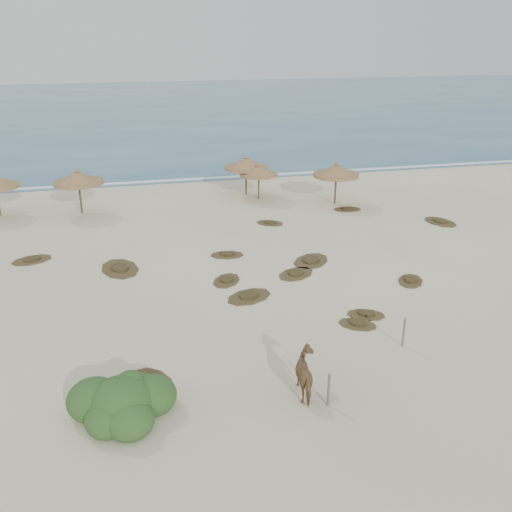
% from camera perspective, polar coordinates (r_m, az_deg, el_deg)
% --- Properties ---
extents(ground, '(160.00, 160.00, 0.00)m').
position_cam_1_polar(ground, '(24.52, 0.71, -6.85)').
color(ground, beige).
rests_on(ground, ground).
extents(ocean, '(200.00, 100.00, 0.01)m').
position_cam_1_polar(ocean, '(96.74, -10.49, 14.40)').
color(ocean, navy).
rests_on(ocean, ground).
extents(foam_line, '(70.00, 0.60, 0.01)m').
position_cam_1_polar(foam_line, '(48.61, -6.82, 7.60)').
color(foam_line, white).
rests_on(foam_line, ground).
extents(palapa_2, '(3.76, 3.76, 3.15)m').
position_cam_1_polar(palapa_2, '(40.36, -17.37, 7.43)').
color(palapa_2, '#4F3D28').
rests_on(palapa_2, ground).
extents(palapa_3, '(3.36, 3.36, 2.69)m').
position_cam_1_polar(palapa_3, '(42.15, 0.28, 8.49)').
color(palapa_3, '#4F3D28').
rests_on(palapa_3, ground).
extents(palapa_4, '(4.14, 4.14, 3.07)m').
position_cam_1_polar(palapa_4, '(43.20, -1.01, 9.22)').
color(palapa_4, '#4F3D28').
rests_on(palapa_4, ground).
extents(palapa_5, '(4.37, 4.37, 3.10)m').
position_cam_1_polar(palapa_5, '(41.18, 8.04, 8.42)').
color(palapa_5, '#4F3D28').
rests_on(palapa_5, ground).
extents(horse, '(0.95, 1.87, 1.54)m').
position_cam_1_polar(horse, '(19.91, 5.23, -11.76)').
color(horse, '#8B5F3F').
rests_on(horse, ground).
extents(fence_post_near, '(0.10, 0.10, 1.22)m').
position_cam_1_polar(fence_post_near, '(19.54, 7.28, -13.13)').
color(fence_post_near, '#6D6352').
rests_on(fence_post_near, ground).
extents(fence_post_far, '(0.11, 0.11, 1.24)m').
position_cam_1_polar(fence_post_far, '(23.39, 14.56, -7.40)').
color(fence_post_far, '#6D6352').
rests_on(fence_post_far, ground).
extents(bush, '(3.57, 3.14, 1.60)m').
position_cam_1_polar(bush, '(19.44, -13.24, -14.11)').
color(bush, '#386129').
rests_on(bush, ground).
extents(scrub_1, '(2.46, 3.22, 0.16)m').
position_cam_1_polar(scrub_1, '(30.77, -13.46, -1.21)').
color(scrub_1, brown).
rests_on(scrub_1, ground).
extents(scrub_2, '(2.03, 2.25, 0.16)m').
position_cam_1_polar(scrub_2, '(28.56, -2.97, -2.44)').
color(scrub_2, brown).
rests_on(scrub_2, ground).
extents(scrub_3, '(2.95, 2.98, 0.16)m').
position_cam_1_polar(scrub_3, '(31.04, 5.52, -0.48)').
color(scrub_3, brown).
rests_on(scrub_3, ground).
extents(scrub_4, '(1.98, 2.17, 0.16)m').
position_cam_1_polar(scrub_4, '(29.50, 15.19, -2.40)').
color(scrub_4, brown).
rests_on(scrub_4, ground).
extents(scrub_5, '(2.19, 2.76, 0.16)m').
position_cam_1_polar(scrub_5, '(39.16, 17.95, 3.29)').
color(scrub_5, brown).
rests_on(scrub_5, ground).
extents(scrub_6, '(2.51, 2.09, 0.16)m').
position_cam_1_polar(scrub_6, '(33.36, -21.50, -0.35)').
color(scrub_6, brown).
rests_on(scrub_6, ground).
extents(scrub_7, '(2.13, 1.95, 0.16)m').
position_cam_1_polar(scrub_7, '(37.04, 1.41, 3.33)').
color(scrub_7, brown).
rests_on(scrub_7, ground).
extents(scrub_9, '(2.76, 2.39, 0.16)m').
position_cam_1_polar(scrub_9, '(26.85, -0.70, -4.05)').
color(scrub_9, brown).
rests_on(scrub_9, ground).
extents(scrub_10, '(2.05, 1.46, 0.16)m').
position_cam_1_polar(scrub_10, '(40.45, 9.14, 4.66)').
color(scrub_10, brown).
rests_on(scrub_10, ground).
extents(scrub_11, '(2.14, 2.46, 0.16)m').
position_cam_1_polar(scrub_11, '(21.12, -10.44, -12.24)').
color(scrub_11, brown).
rests_on(scrub_11, ground).
extents(scrub_12, '(1.95, 1.62, 0.16)m').
position_cam_1_polar(scrub_12, '(25.67, 10.94, -5.76)').
color(scrub_12, brown).
rests_on(scrub_12, ground).
extents(scrub_13, '(2.02, 1.50, 0.16)m').
position_cam_1_polar(scrub_13, '(31.79, -2.91, 0.14)').
color(scrub_13, brown).
rests_on(scrub_13, ground).
extents(scrub_14, '(1.95, 1.79, 0.16)m').
position_cam_1_polar(scrub_14, '(24.82, 10.11, -6.71)').
color(scrub_14, brown).
rests_on(scrub_14, ground).
extents(scrub_15, '(2.56, 2.35, 0.16)m').
position_cam_1_polar(scrub_15, '(29.35, 4.01, -1.77)').
color(scrub_15, brown).
rests_on(scrub_15, ground).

